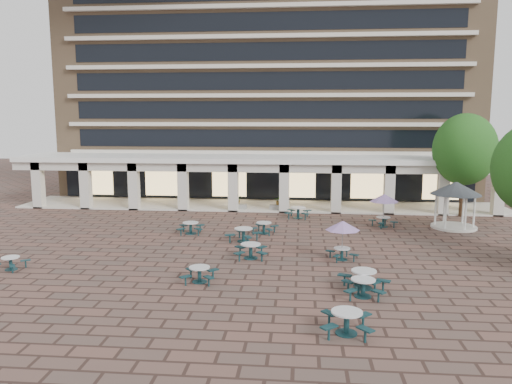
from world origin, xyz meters
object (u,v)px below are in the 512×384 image
at_px(picnic_table_1, 200,273).
at_px(picnic_table_2, 347,320).
at_px(picnic_table_0, 11,262).
at_px(gazebo, 456,194).
at_px(planter_right, 279,205).
at_px(planter_left, 238,204).

bearing_deg(picnic_table_1, picnic_table_2, -38.17).
relative_size(picnic_table_0, picnic_table_2, 0.82).
height_order(picnic_table_0, gazebo, gazebo).
bearing_deg(picnic_table_1, planter_right, 81.23).
bearing_deg(picnic_table_2, picnic_table_1, 145.10).
height_order(picnic_table_1, gazebo, gazebo).
bearing_deg(gazebo, picnic_table_1, -139.82).
relative_size(picnic_table_1, planter_left, 1.13).
xyz_separation_m(picnic_table_0, gazebo, (25.67, 12.12, 2.06)).
bearing_deg(picnic_table_2, planter_left, 110.02).
xyz_separation_m(gazebo, planter_right, (-12.67, 5.31, -1.98)).
height_order(gazebo, planter_right, gazebo).
xyz_separation_m(picnic_table_2, planter_right, (-3.58, 23.58, -0.03)).
distance_m(picnic_table_0, planter_right, 21.74).
height_order(picnic_table_0, picnic_table_2, picnic_table_2).
relative_size(picnic_table_1, picnic_table_2, 0.84).
bearing_deg(planter_left, picnic_table_1, -88.33).
bearing_deg(planter_right, planter_left, -180.00).
xyz_separation_m(planter_left, planter_right, (3.44, 0.00, -0.01)).
bearing_deg(planter_right, picnic_table_0, -126.72).
bearing_deg(picnic_table_1, planter_left, 91.84).
distance_m(picnic_table_2, planter_left, 24.61).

